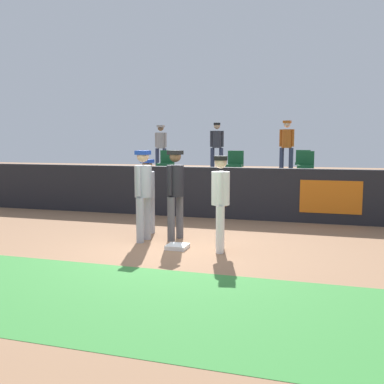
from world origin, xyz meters
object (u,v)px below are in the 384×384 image
Objects in this scene: seat_front_center at (235,163)px; spectator_hooded at (217,144)px; seat_front_right at (306,164)px; seat_back_right at (303,161)px; spectator_capped at (287,143)px; player_fielder_home at (221,197)px; seat_front_left at (166,162)px; spectator_casual at (161,144)px; first_base at (177,247)px; player_coach_visitor at (143,189)px; player_umpire at (175,188)px; player_runner_visitor at (148,191)px.

spectator_hooded is (-1.21, 2.75, 0.57)m from seat_front_center.
seat_back_right is at bearing 94.72° from seat_front_right.
spectator_capped is at bearing 106.48° from seat_front_right.
seat_front_left reaches higher than player_fielder_home.
seat_back_right is 4.50m from seat_front_left.
seat_front_right is 1.00× the size of seat_back_right.
seat_front_left is 0.46× the size of spectator_capped.
seat_front_left is (-2.20, -0.00, -0.00)m from seat_front_center.
spectator_hooded is 1.03× the size of spectator_casual.
player_coach_visitor is at bearing 153.64° from first_base.
player_umpire is (-1.14, 0.69, 0.05)m from player_fielder_home.
seat_front_center is at bearing 179.99° from seat_front_right.
spectator_hooded is 2.26m from spectator_casual.
player_runner_visitor is 2.00× the size of seat_front_right.
player_runner_visitor is at bearing -129.32° from seat_front_right.
player_runner_visitor is 7.31m from spectator_casual.
player_coach_visitor is at bearing -114.67° from seat_back_right.
seat_front_right is 4.27m from seat_front_left.
spectator_hooded is (-0.18, 7.37, 0.92)m from player_coach_visitor.
seat_front_center reaches higher than first_base.
player_coach_visitor is 1.05× the size of spectator_hooded.
seat_back_right is at bearing 158.84° from player_coach_visitor.
spectator_hooded is (-1.07, 7.81, 1.98)m from first_base.
player_coach_visitor is at bearing 112.69° from spectator_casual.
player_coach_visitor reaches higher than seat_front_center.
seat_back_right is 0.46× the size of spectator_capped.
seat_front_center is at bearing 100.68° from spectator_hooded.
spectator_hooded reaches higher than seat_front_center.
player_umpire is (0.76, -0.31, 0.12)m from player_runner_visitor.
first_base is 0.22× the size of spectator_hooded.
seat_front_center is at bearing 177.65° from player_fielder_home.
seat_front_left is at bearing -162.23° from player_coach_visitor.
seat_back_right is 3.32m from spectator_hooded.
first_base is 7.95m from spectator_capped.
seat_front_center is 1.00× the size of seat_front_left.
spectator_capped reaches higher than spectator_casual.
spectator_hooded reaches higher than player_fielder_home.
seat_front_center is at bearing 144.92° from spectator_casual.
seat_front_right is at bearing 115.48° from spectator_capped.
spectator_capped reaches higher than spectator_hooded.
player_umpire is at bearing -95.85° from seat_front_center.
spectator_capped is (2.36, 7.11, 0.94)m from player_coach_visitor.
spectator_casual is (-2.26, 0.14, -0.03)m from spectator_hooded.
spectator_casual is at bearing -162.39° from player_fielder_home.
seat_back_right is 2.63m from seat_front_center.
first_base is 0.48× the size of seat_front_center.
seat_front_center is (-2.07, 0.00, 0.00)m from seat_front_right.
player_coach_visitor reaches higher than seat_front_left.
first_base is 8.12m from spectator_hooded.
player_umpire reaches higher than seat_front_center.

